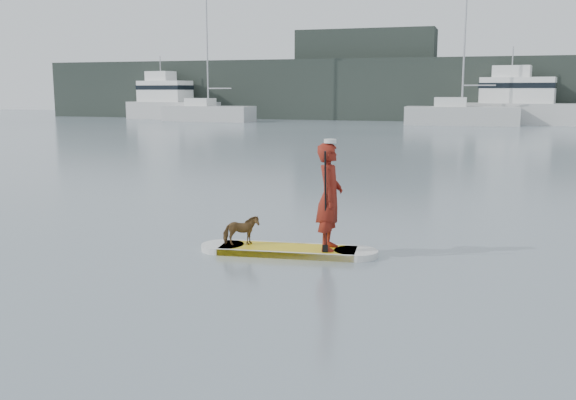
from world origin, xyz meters
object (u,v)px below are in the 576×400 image
(motor_yacht_a, at_px, (524,103))
(motor_yacht_b, at_px, (169,101))
(sailboat_b, at_px, (208,112))
(sailboat_d, at_px, (460,113))
(paddleboard, at_px, (288,250))
(paddler, at_px, (330,197))
(dog, at_px, (241,230))

(motor_yacht_a, height_order, motor_yacht_b, motor_yacht_a)
(sailboat_b, height_order, sailboat_d, sailboat_d)
(paddleboard, xyz_separation_m, sailboat_d, (0.86, 46.10, 0.93))
(motor_yacht_a, bearing_deg, paddler, -88.17)
(paddler, distance_m, sailboat_b, 51.50)
(sailboat_b, bearing_deg, paddleboard, -58.41)
(paddleboard, bearing_deg, paddler, 0.00)
(paddleboard, height_order, dog, dog)
(sailboat_b, height_order, motor_yacht_a, sailboat_b)
(sailboat_d, bearing_deg, dog, -93.40)
(paddler, relative_size, sailboat_d, 0.14)
(paddleboard, xyz_separation_m, sailboat_b, (-22.65, 45.97, 0.86))
(paddler, distance_m, motor_yacht_b, 57.30)
(motor_yacht_a, bearing_deg, paddleboard, -89.02)
(dog, relative_size, sailboat_d, 0.05)
(paddler, xyz_separation_m, sailboat_b, (-23.40, 45.88, -0.16))
(sailboat_b, xyz_separation_m, motor_yacht_a, (28.72, 3.29, 0.96))
(motor_yacht_b, bearing_deg, paddler, -48.58)
(motor_yacht_b, bearing_deg, motor_yacht_a, 10.54)
(motor_yacht_b, bearing_deg, paddleboard, -49.28)
(dog, height_order, motor_yacht_a, motor_yacht_a)
(motor_yacht_b, bearing_deg, sailboat_b, -19.10)
(sailboat_b, relative_size, motor_yacht_a, 1.15)
(sailboat_d, height_order, motor_yacht_a, sailboat_d)
(paddleboard, xyz_separation_m, motor_yacht_b, (-28.53, 49.33, 1.75))
(dog, height_order, motor_yacht_b, motor_yacht_b)
(dog, relative_size, motor_yacht_b, 0.06)
(sailboat_b, bearing_deg, motor_yacht_a, 11.89)
(paddler, xyz_separation_m, motor_yacht_a, (5.32, 49.17, 0.80))
(sailboat_b, distance_m, sailboat_d, 23.51)
(paddleboard, bearing_deg, motor_yacht_a, 76.37)
(paddler, distance_m, sailboat_d, 46.01)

